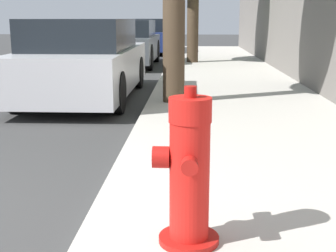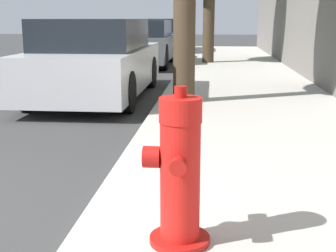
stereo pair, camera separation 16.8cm
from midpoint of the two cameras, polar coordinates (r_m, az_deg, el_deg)
name	(u,v)px [view 1 (the left image)]	position (r m, az deg, el deg)	size (l,w,h in m)	color
sidewalk_slab	(320,252)	(2.97, 16.41, -14.57)	(2.93, 40.00, 0.11)	#B7B2A8
fire_hydrant	(189,173)	(2.69, 0.74, -5.80)	(0.39, 0.39, 0.93)	#A91511
parked_car_near	(85,61)	(8.47, -10.71, 7.84)	(1.75, 4.36, 1.40)	#B7B7BC
parked_car_mid	(127,43)	(14.35, -5.38, 10.01)	(1.75, 4.20, 1.36)	#4C5156
parked_car_far	(149,37)	(19.54, -2.54, 10.83)	(1.80, 4.11, 1.39)	navy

